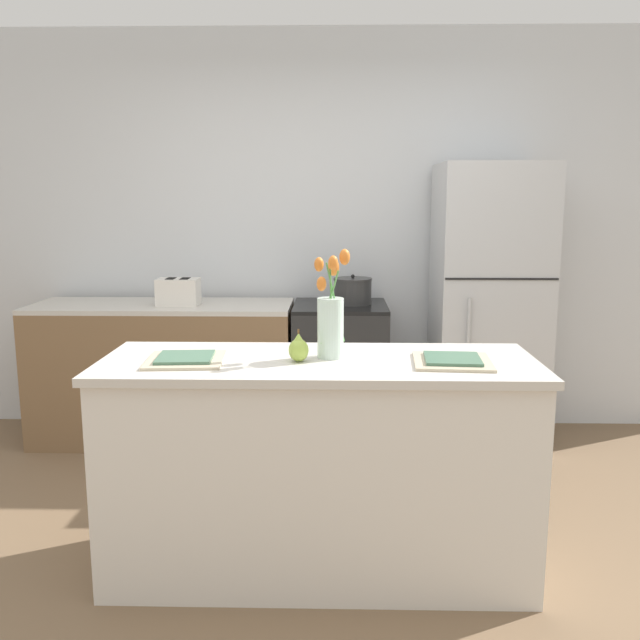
% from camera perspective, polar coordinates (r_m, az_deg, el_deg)
% --- Properties ---
extents(ground_plane, '(10.00, 10.00, 0.00)m').
position_cam_1_polar(ground_plane, '(3.14, -0.11, -20.04)').
color(ground_plane, brown).
extents(back_wall, '(5.20, 0.08, 2.70)m').
position_cam_1_polar(back_wall, '(4.72, 0.50, 7.34)').
color(back_wall, silver).
rests_on(back_wall, ground_plane).
extents(kitchen_island, '(1.80, 0.66, 0.93)m').
position_cam_1_polar(kitchen_island, '(2.94, -0.12, -12.15)').
color(kitchen_island, silver).
rests_on(kitchen_island, ground_plane).
extents(back_counter, '(1.68, 0.60, 0.91)m').
position_cam_1_polar(back_counter, '(4.60, -12.95, -4.27)').
color(back_counter, brown).
rests_on(back_counter, ground_plane).
extents(stove_range, '(0.60, 0.61, 0.91)m').
position_cam_1_polar(stove_range, '(4.46, 1.69, -4.48)').
color(stove_range, black).
rests_on(stove_range, ground_plane).
extents(refrigerator, '(0.68, 0.67, 1.80)m').
position_cam_1_polar(refrigerator, '(4.48, 13.97, 1.10)').
color(refrigerator, '#B7BABC').
rests_on(refrigerator, ground_plane).
extents(flower_vase, '(0.14, 0.14, 0.45)m').
position_cam_1_polar(flower_vase, '(2.80, 0.91, 0.17)').
color(flower_vase, silver).
rests_on(flower_vase, kitchen_island).
extents(pear_figurine, '(0.08, 0.08, 0.13)m').
position_cam_1_polar(pear_figurine, '(2.75, -1.82, -2.44)').
color(pear_figurine, '#9EBC47').
rests_on(pear_figurine, kitchen_island).
extents(plate_setting_left, '(0.33, 0.33, 0.02)m').
position_cam_1_polar(plate_setting_left, '(2.81, -11.27, -3.24)').
color(plate_setting_left, beige).
rests_on(plate_setting_left, kitchen_island).
extents(plate_setting_right, '(0.33, 0.33, 0.02)m').
position_cam_1_polar(plate_setting_right, '(2.78, 11.09, -3.37)').
color(plate_setting_right, beige).
rests_on(plate_setting_right, kitchen_island).
extents(toaster, '(0.28, 0.18, 0.17)m').
position_cam_1_polar(toaster, '(4.42, -11.84, 2.34)').
color(toaster, silver).
rests_on(toaster, back_counter).
extents(cooking_pot, '(0.25, 0.25, 0.19)m').
position_cam_1_polar(cooking_pot, '(4.38, 2.77, 2.46)').
color(cooking_pot, '#2D2D2D').
rests_on(cooking_pot, stove_range).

